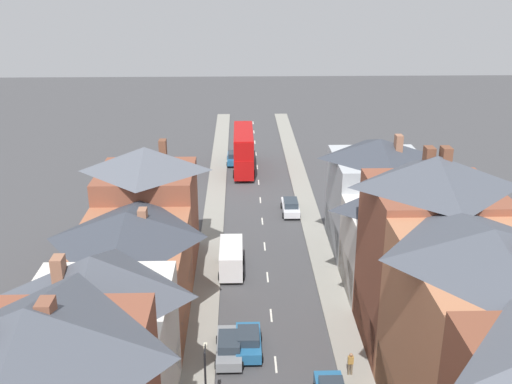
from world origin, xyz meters
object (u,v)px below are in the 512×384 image
object	(u,v)px
double_decker_bus_lead	(243,149)
delivery_van	(231,258)
car_parked_left_a	(229,346)
car_parked_right_a	(248,341)
pedestrian_mid_left	(351,363)
car_mid_black	(234,158)
car_near_blue	(291,206)

from	to	relation	value
double_decker_bus_lead	delivery_van	xyz separation A→B (m)	(-1.29, -27.65, -1.48)
car_parked_left_a	delivery_van	xyz separation A→B (m)	(0.00, 12.12, 0.54)
car_parked_right_a	delivery_van	bearing A→B (deg)	96.38
double_decker_bus_lead	car_parked_right_a	world-z (taller)	double_decker_bus_lead
car_parked_right_a	pedestrian_mid_left	world-z (taller)	pedestrian_mid_left
double_decker_bus_lead	delivery_van	world-z (taller)	double_decker_bus_lead
car_parked_left_a	car_mid_black	world-z (taller)	car_mid_black
double_decker_bus_lead	car_mid_black	world-z (taller)	double_decker_bus_lead
car_parked_left_a	car_parked_right_a	size ratio (longest dim) A/B	1.13
car_near_blue	car_parked_right_a	bearing A→B (deg)	-101.27
car_mid_black	delivery_van	distance (m)	30.55
car_parked_left_a	delivery_van	size ratio (longest dim) A/B	0.86
car_near_blue	car_parked_right_a	xyz separation A→B (m)	(-4.90, -24.58, 0.04)
car_mid_black	pedestrian_mid_left	distance (m)	45.66
car_parked_right_a	car_parked_left_a	bearing A→B (deg)	-159.07
car_near_blue	car_parked_right_a	distance (m)	25.06
car_mid_black	pedestrian_mid_left	size ratio (longest dim) A/B	2.82
delivery_van	car_parked_left_a	bearing A→B (deg)	-90.00
car_near_blue	pedestrian_mid_left	world-z (taller)	pedestrian_mid_left
pedestrian_mid_left	car_near_blue	bearing A→B (deg)	93.37
double_decker_bus_lead	car_parked_left_a	world-z (taller)	double_decker_bus_lead
double_decker_bus_lead	car_parked_left_a	xyz separation A→B (m)	(-1.29, -39.77, -2.02)
car_parked_left_a	pedestrian_mid_left	world-z (taller)	pedestrian_mid_left
car_parked_left_a	delivery_van	bearing A→B (deg)	90.00
car_parked_left_a	pedestrian_mid_left	xyz separation A→B (m)	(7.81, -2.33, 0.24)
double_decker_bus_lead	car_near_blue	bearing A→B (deg)	-71.53
double_decker_bus_lead	car_mid_black	xyz separation A→B (m)	(-1.29, 2.89, -1.99)
car_near_blue	car_mid_black	distance (m)	18.65
car_parked_left_a	car_parked_right_a	distance (m)	1.39
car_parked_right_a	car_near_blue	bearing A→B (deg)	78.73
double_decker_bus_lead	delivery_van	distance (m)	27.72
car_parked_left_a	car_near_blue	bearing A→B (deg)	76.11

